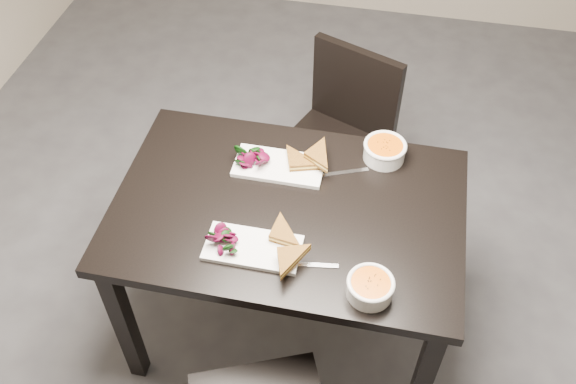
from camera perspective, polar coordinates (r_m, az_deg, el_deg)
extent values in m
plane|color=#47474C|center=(2.77, 10.24, -12.40)|extent=(5.00, 5.00, 0.00)
cube|color=black|center=(2.16, 0.00, -1.61)|extent=(1.20, 0.80, 0.04)
cube|color=black|center=(2.41, -14.65, -11.45)|extent=(0.06, 0.06, 0.71)
cube|color=black|center=(2.28, 12.13, -16.31)|extent=(0.06, 0.06, 0.71)
cube|color=black|center=(2.77, -9.54, 0.26)|extent=(0.06, 0.06, 0.71)
cube|color=black|center=(2.66, 13.00, -3.21)|extent=(0.06, 0.06, 0.71)
cube|color=black|center=(2.81, 3.91, 3.84)|extent=(0.55, 0.55, 0.04)
cube|color=black|center=(2.93, -1.16, 0.01)|extent=(0.05, 0.05, 0.41)
cube|color=black|center=(2.81, 4.89, -3.03)|extent=(0.05, 0.05, 0.41)
cube|color=black|center=(3.14, 2.61, 4.02)|extent=(0.05, 0.05, 0.41)
cube|color=black|center=(3.03, 8.38, 1.35)|extent=(0.05, 0.05, 0.41)
cube|color=black|center=(2.79, 6.19, 9.33)|extent=(0.40, 0.20, 0.40)
cube|color=white|center=(2.03, -3.21, -5.09)|extent=(0.31, 0.15, 0.02)
cylinder|color=white|center=(1.92, 7.45, -8.69)|extent=(0.14, 0.14, 0.05)
cylinder|color=#E55E0A|center=(1.90, 7.52, -8.28)|extent=(0.12, 0.12, 0.02)
torus|color=white|center=(1.90, 7.54, -8.16)|extent=(0.15, 0.15, 0.01)
cube|color=silver|center=(1.99, 2.01, -6.62)|extent=(0.18, 0.04, 0.00)
cube|color=white|center=(2.27, -0.83, 2.38)|extent=(0.32, 0.16, 0.02)
cylinder|color=white|center=(2.31, 8.74, 3.61)|extent=(0.15, 0.15, 0.06)
cylinder|color=#E55E0A|center=(2.30, 8.81, 4.09)|extent=(0.13, 0.13, 0.02)
torus|color=white|center=(2.29, 8.83, 4.21)|extent=(0.16, 0.16, 0.02)
cube|color=silver|center=(2.26, 5.11, 1.78)|extent=(0.17, 0.08, 0.00)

